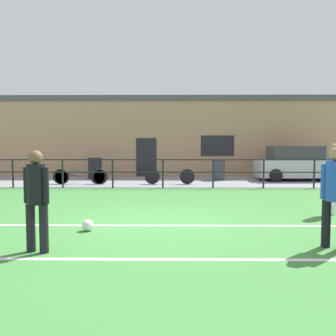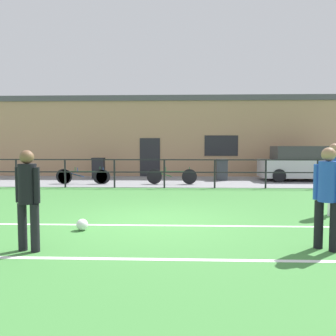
{
  "view_description": "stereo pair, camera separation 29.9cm",
  "coord_description": "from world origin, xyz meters",
  "px_view_note": "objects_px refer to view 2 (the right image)",
  "views": [
    {
      "loc": [
        0.34,
        -7.32,
        1.67
      ],
      "look_at": [
        0.23,
        3.81,
        0.94
      ],
      "focal_mm": 35.97,
      "sensor_mm": 36.0,
      "label": 1
    },
    {
      "loc": [
        0.64,
        -7.31,
        1.67
      ],
      "look_at": [
        0.23,
        3.81,
        0.94
      ],
      "focal_mm": 35.97,
      "sensor_mm": 36.0,
      "label": 2
    }
  ],
  "objects_px": {
    "player_goalkeeper": "(28,194)",
    "player_winger": "(327,192)",
    "player_striker": "(333,175)",
    "parked_car_red": "(302,164)",
    "trash_bin_0": "(222,170)",
    "bicycle_parked_1": "(172,176)",
    "soccer_ball_match": "(82,225)",
    "trash_bin_1": "(98,168)",
    "bicycle_parked_0": "(84,176)",
    "bicycle_parked_2": "(82,176)"
  },
  "relations": [
    {
      "from": "bicycle_parked_0",
      "to": "bicycle_parked_2",
      "type": "height_order",
      "value": "bicycle_parked_2"
    },
    {
      "from": "player_striker",
      "to": "bicycle_parked_1",
      "type": "relative_size",
      "value": 0.8
    },
    {
      "from": "player_winger",
      "to": "soccer_ball_match",
      "type": "bearing_deg",
      "value": -150.18
    },
    {
      "from": "soccer_ball_match",
      "to": "parked_car_red",
      "type": "relative_size",
      "value": 0.06
    },
    {
      "from": "bicycle_parked_2",
      "to": "trash_bin_1",
      "type": "bearing_deg",
      "value": 86.63
    },
    {
      "from": "player_goalkeeper",
      "to": "bicycle_parked_2",
      "type": "distance_m",
      "value": 9.55
    },
    {
      "from": "player_goalkeeper",
      "to": "player_striker",
      "type": "relative_size",
      "value": 0.93
    },
    {
      "from": "parked_car_red",
      "to": "trash_bin_0",
      "type": "distance_m",
      "value": 3.81
    },
    {
      "from": "soccer_ball_match",
      "to": "trash_bin_0",
      "type": "xyz_separation_m",
      "value": [
        3.94,
        9.73,
        0.42
      ]
    },
    {
      "from": "player_striker",
      "to": "player_winger",
      "type": "height_order",
      "value": "player_striker"
    },
    {
      "from": "soccer_ball_match",
      "to": "bicycle_parked_0",
      "type": "xyz_separation_m",
      "value": [
        -2.27,
        8.01,
        0.23
      ]
    },
    {
      "from": "parked_car_red",
      "to": "bicycle_parked_1",
      "type": "bearing_deg",
      "value": -164.18
    },
    {
      "from": "player_winger",
      "to": "bicycle_parked_1",
      "type": "bearing_deg",
      "value": 150.73
    },
    {
      "from": "parked_car_red",
      "to": "trash_bin_1",
      "type": "height_order",
      "value": "parked_car_red"
    },
    {
      "from": "player_goalkeeper",
      "to": "bicycle_parked_2",
      "type": "height_order",
      "value": "player_goalkeeper"
    },
    {
      "from": "bicycle_parked_0",
      "to": "parked_car_red",
      "type": "bearing_deg",
      "value": 9.9
    },
    {
      "from": "player_winger",
      "to": "soccer_ball_match",
      "type": "height_order",
      "value": "player_winger"
    },
    {
      "from": "player_winger",
      "to": "bicycle_parked_0",
      "type": "xyz_separation_m",
      "value": [
        -6.57,
        9.1,
        -0.59
      ]
    },
    {
      "from": "trash_bin_0",
      "to": "trash_bin_1",
      "type": "relative_size",
      "value": 0.97
    },
    {
      "from": "player_goalkeeper",
      "to": "parked_car_red",
      "type": "bearing_deg",
      "value": -111.77
    },
    {
      "from": "soccer_ball_match",
      "to": "bicycle_parked_2",
      "type": "relative_size",
      "value": 0.1
    },
    {
      "from": "bicycle_parked_1",
      "to": "parked_car_red",
      "type": "bearing_deg",
      "value": 15.82
    },
    {
      "from": "player_winger",
      "to": "bicycle_parked_2",
      "type": "xyz_separation_m",
      "value": [
        -6.68,
        9.1,
        -0.58
      ]
    },
    {
      "from": "player_striker",
      "to": "soccer_ball_match",
      "type": "bearing_deg",
      "value": 144.33
    },
    {
      "from": "trash_bin_0",
      "to": "bicycle_parked_1",
      "type": "bearing_deg",
      "value": -143.96
    },
    {
      "from": "player_winger",
      "to": "soccer_ball_match",
      "type": "relative_size",
      "value": 7.23
    },
    {
      "from": "parked_car_red",
      "to": "trash_bin_0",
      "type": "xyz_separation_m",
      "value": [
        -3.8,
        -0.02,
        -0.26
      ]
    },
    {
      "from": "player_goalkeeper",
      "to": "player_striker",
      "type": "height_order",
      "value": "player_striker"
    },
    {
      "from": "player_winger",
      "to": "trash_bin_1",
      "type": "relative_size",
      "value": 1.57
    },
    {
      "from": "player_striker",
      "to": "trash_bin_0",
      "type": "height_order",
      "value": "player_striker"
    },
    {
      "from": "bicycle_parked_2",
      "to": "player_goalkeeper",
      "type": "bearing_deg",
      "value": -78.37
    },
    {
      "from": "player_striker",
      "to": "trash_bin_0",
      "type": "bearing_deg",
      "value": 49.39
    },
    {
      "from": "player_goalkeeper",
      "to": "bicycle_parked_1",
      "type": "bearing_deg",
      "value": -87.54
    },
    {
      "from": "parked_car_red",
      "to": "bicycle_parked_2",
      "type": "xyz_separation_m",
      "value": [
        -10.13,
        -1.75,
        -0.44
      ]
    },
    {
      "from": "parked_car_red",
      "to": "bicycle_parked_1",
      "type": "height_order",
      "value": "parked_car_red"
    },
    {
      "from": "bicycle_parked_0",
      "to": "bicycle_parked_1",
      "type": "distance_m",
      "value": 3.85
    },
    {
      "from": "trash_bin_0",
      "to": "parked_car_red",
      "type": "bearing_deg",
      "value": 0.36
    },
    {
      "from": "player_striker",
      "to": "bicycle_parked_1",
      "type": "xyz_separation_m",
      "value": [
        -4.06,
        6.3,
        -0.62
      ]
    },
    {
      "from": "player_goalkeeper",
      "to": "player_winger",
      "type": "height_order",
      "value": "player_winger"
    },
    {
      "from": "player_winger",
      "to": "trash_bin_0",
      "type": "bearing_deg",
      "value": 135.93
    },
    {
      "from": "player_winger",
      "to": "parked_car_red",
      "type": "distance_m",
      "value": 11.38
    },
    {
      "from": "player_striker",
      "to": "parked_car_red",
      "type": "distance_m",
      "value": 8.32
    },
    {
      "from": "player_striker",
      "to": "bicycle_parked_2",
      "type": "relative_size",
      "value": 0.76
    },
    {
      "from": "player_striker",
      "to": "soccer_ball_match",
      "type": "xyz_separation_m",
      "value": [
        -5.63,
        -1.71,
        -0.87
      ]
    },
    {
      "from": "bicycle_parked_0",
      "to": "trash_bin_0",
      "type": "relative_size",
      "value": 2.25
    },
    {
      "from": "parked_car_red",
      "to": "bicycle_parked_1",
      "type": "distance_m",
      "value": 6.43
    },
    {
      "from": "player_goalkeeper",
      "to": "soccer_ball_match",
      "type": "height_order",
      "value": "player_goalkeeper"
    },
    {
      "from": "player_goalkeeper",
      "to": "player_winger",
      "type": "relative_size",
      "value": 0.97
    },
    {
      "from": "player_winger",
      "to": "bicycle_parked_1",
      "type": "height_order",
      "value": "player_winger"
    },
    {
      "from": "soccer_ball_match",
      "to": "trash_bin_0",
      "type": "height_order",
      "value": "trash_bin_0"
    }
  ]
}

